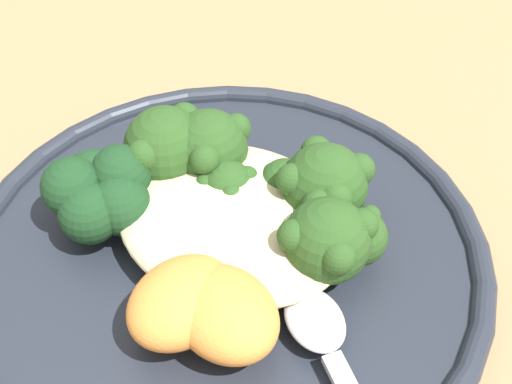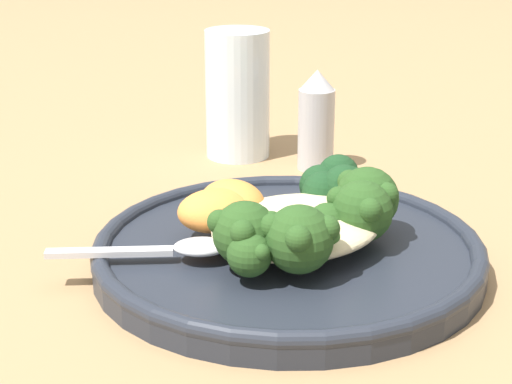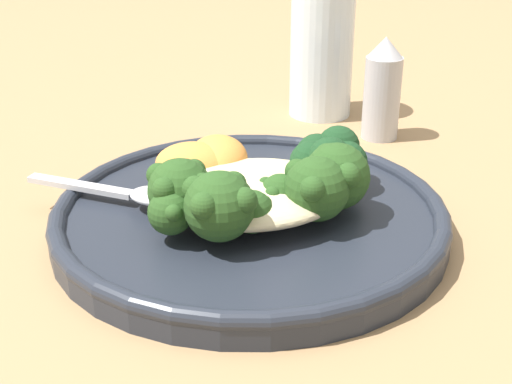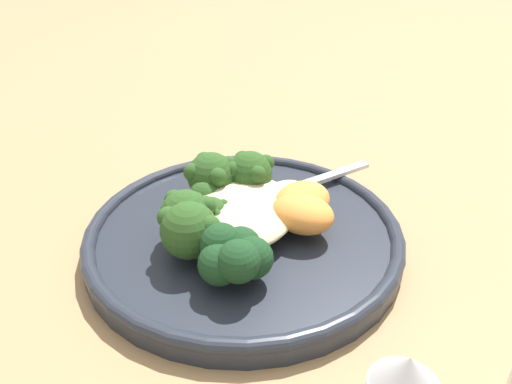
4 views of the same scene
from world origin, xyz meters
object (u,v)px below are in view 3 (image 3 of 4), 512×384
Objects in this scene: sweet_potato_chunk_0 at (193,163)px; salt_shaker at (382,89)px; water_glass at (322,54)px; quinoa_mound at (253,192)px; sweet_potato_chunk_1 at (214,158)px; kale_tuft at (328,157)px; plate at (250,216)px; broccoli_stalk_6 at (312,177)px; broccoli_stalk_1 at (198,199)px; broccoli_stalk_0 at (191,188)px; broccoli_stalk_2 at (221,203)px; broccoli_stalk_4 at (264,189)px; broccoli_stalk_3 at (243,202)px; spoon at (135,193)px; broccoli_stalk_5 at (307,188)px.

sweet_potato_chunk_0 is 0.21m from salt_shaker.
quinoa_mound is at bearing 59.34° from water_glass.
sweet_potato_chunk_1 is 0.96× the size of kale_tuft.
plate is 0.05m from broccoli_stalk_6.
broccoli_stalk_6 is at bearing 134.80° from broccoli_stalk_1.
broccoli_stalk_0 is 0.08m from broccoli_stalk_6.
broccoli_stalk_6 is (-0.07, -0.02, -0.00)m from broccoli_stalk_2.
broccoli_stalk_6 reaches higher than sweet_potato_chunk_1.
broccoli_stalk_4 is (-0.04, -0.00, 0.00)m from broccoli_stalk_1.
broccoli_stalk_1 is 0.78× the size of water_glass.
broccoli_stalk_2 reaches higher than broccoli_stalk_0.
broccoli_stalk_6 is at bearing 173.46° from quinoa_mound.
plate is 2.22× the size of water_glass.
plate is 0.03m from broccoli_stalk_3.
spoon is (0.04, -0.06, -0.02)m from broccoli_stalk_2.
sweet_potato_chunk_1 reaches higher than broccoli_stalk_4.
broccoli_stalk_4 is 0.71× the size of broccoli_stalk_6.
broccoli_stalk_3 is (0.01, 0.01, 0.00)m from quinoa_mound.
broccoli_stalk_6 is 0.04m from kale_tuft.
water_glass is (-0.14, -0.24, 0.03)m from broccoli_stalk_3.
plate is at bearing 58.41° from water_glass.
broccoli_stalk_4 is 0.03m from broccoli_stalk_6.
sweet_potato_chunk_0 is at bearing -14.82° from kale_tuft.
sweet_potato_chunk_1 is 0.57× the size of salt_shaker.
broccoli_stalk_0 is 0.85× the size of spoon.
broccoli_stalk_2 reaches higher than quinoa_mound.
broccoli_stalk_6 is 2.11× the size of sweet_potato_chunk_0.
water_glass is at bearing 105.56° from broccoli_stalk_6.
broccoli_stalk_5 is 1.88× the size of kale_tuft.
broccoli_stalk_0 is at bearing -136.06° from broccoli_stalk_2.
salt_shaker is at bearing 178.54° from broccoli_stalk_0.
salt_shaker is (-0.19, -0.10, 0.01)m from sweet_potato_chunk_0.
spoon is (0.04, 0.01, -0.01)m from sweet_potato_chunk_0.
kale_tuft is at bearing 143.62° from broccoli_stalk_2.
sweet_potato_chunk_1 is at bearing -161.31° from sweet_potato_chunk_0.
plate is 3.20× the size of broccoli_stalk_3.
quinoa_mound is 1.06× the size of broccoli_stalk_6.
broccoli_stalk_2 is 0.05m from broccoli_stalk_4.
broccoli_stalk_6 is at bearing -162.27° from spoon.
broccoli_stalk_3 is at bearing 106.18° from sweet_potato_chunk_0.
plate is at bearing 40.88° from salt_shaker.
quinoa_mound is at bearing 103.23° from sweet_potato_chunk_1.
kale_tuft is at bearing 152.51° from broccoli_stalk_1.
water_glass is at bearing 157.20° from broccoli_stalk_3.
quinoa_mound is 1.16× the size of broccoli_stalk_5.
plate is 0.07m from kale_tuft.
plate is 0.06m from sweet_potato_chunk_0.
plate is 0.05m from broccoli_stalk_0.
water_glass is at bearing -130.80° from sweet_potato_chunk_1.
broccoli_stalk_1 is 0.25m from salt_shaker.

